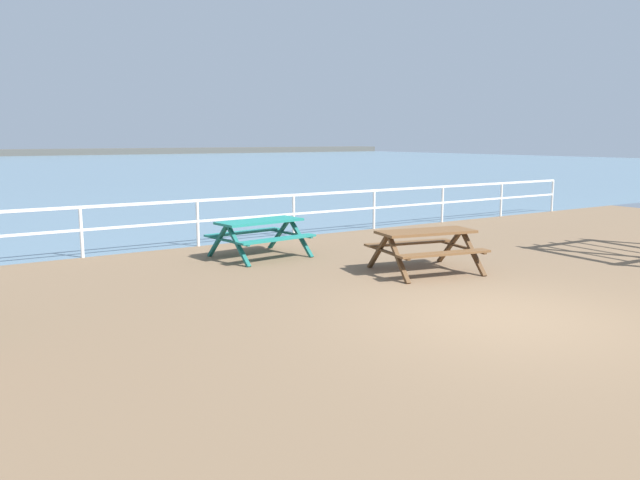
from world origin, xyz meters
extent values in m
cube|color=brown|center=(0.00, 0.00, -0.10)|extent=(30.00, 24.00, 0.20)
cube|color=slate|center=(0.00, 52.75, 0.00)|extent=(142.00, 90.00, 0.01)
cube|color=white|center=(0.00, 7.75, 1.05)|extent=(23.00, 0.06, 0.06)
cube|color=white|center=(0.00, 7.75, 0.58)|extent=(23.00, 0.05, 0.05)
cylinder|color=white|center=(-3.83, 7.75, 0.53)|extent=(0.07, 0.07, 1.05)
cylinder|color=white|center=(-1.28, 7.75, 0.53)|extent=(0.07, 0.07, 1.05)
cylinder|color=white|center=(1.28, 7.75, 0.53)|extent=(0.07, 0.07, 1.05)
cylinder|color=white|center=(3.83, 7.75, 0.53)|extent=(0.07, 0.07, 1.05)
cylinder|color=white|center=(6.39, 7.75, 0.53)|extent=(0.07, 0.07, 1.05)
cylinder|color=white|center=(8.94, 7.75, 0.53)|extent=(0.07, 0.07, 1.05)
cylinder|color=white|center=(11.50, 7.75, 0.53)|extent=(0.07, 0.07, 1.05)
cube|color=brown|center=(1.13, 2.79, 0.75)|extent=(1.90, 1.04, 0.05)
cube|color=brown|center=(1.26, 3.40, 0.45)|extent=(1.82, 0.61, 0.04)
cube|color=brown|center=(1.01, 2.18, 0.45)|extent=(1.82, 0.61, 0.04)
cube|color=#50351E|center=(1.97, 3.00, 0.38)|extent=(0.23, 0.79, 0.79)
cube|color=#50351E|center=(1.82, 2.27, 0.38)|extent=(0.23, 0.79, 0.79)
cube|color=#50351E|center=(1.90, 2.63, 0.42)|extent=(0.35, 1.48, 0.04)
cube|color=#50351E|center=(0.44, 3.31, 0.38)|extent=(0.23, 0.79, 0.79)
cube|color=#50351E|center=(0.30, 2.57, 0.38)|extent=(0.23, 0.79, 0.79)
cube|color=#50351E|center=(0.37, 2.94, 0.42)|extent=(0.35, 1.48, 0.04)
cube|color=#1E7A70|center=(-0.71, 5.80, 0.75)|extent=(1.87, 0.91, 0.05)
cube|color=#1E7A70|center=(-0.79, 6.41, 0.45)|extent=(1.82, 0.47, 0.04)
cube|color=#1E7A70|center=(-0.64, 5.18, 0.45)|extent=(1.82, 0.47, 0.04)
cube|color=#165B54|center=(0.02, 6.26, 0.38)|extent=(0.17, 0.80, 0.79)
cube|color=#165B54|center=(0.11, 5.52, 0.38)|extent=(0.17, 0.80, 0.79)
cube|color=#165B54|center=(0.06, 5.89, 0.42)|extent=(0.24, 1.50, 0.04)
cube|color=#165B54|center=(-1.53, 6.08, 0.38)|extent=(0.17, 0.80, 0.79)
cube|color=#165B54|center=(-1.44, 5.33, 0.38)|extent=(0.17, 0.80, 0.79)
cube|color=#165B54|center=(-1.49, 5.71, 0.42)|extent=(0.24, 1.50, 0.04)
camera|label=1|loc=(-6.79, -5.70, 2.44)|focal=35.39mm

